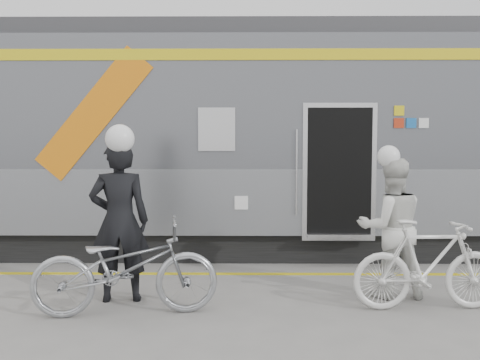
{
  "coord_description": "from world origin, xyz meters",
  "views": [
    {
      "loc": [
        0.52,
        -5.58,
        2.0
      ],
      "look_at": [
        0.46,
        1.6,
        1.5
      ],
      "focal_mm": 38.0,
      "sensor_mm": 36.0,
      "label": 1
    }
  ],
  "objects_px": {
    "man": "(119,221)",
    "bicycle_right": "(428,265)",
    "bicycle_left": "(125,267)",
    "woman": "(391,228)"
  },
  "relations": [
    {
      "from": "man",
      "to": "bicycle_right",
      "type": "xyz_separation_m",
      "value": [
        3.82,
        -0.34,
        -0.47
      ]
    },
    {
      "from": "bicycle_left",
      "to": "bicycle_right",
      "type": "relative_size",
      "value": 1.17
    },
    {
      "from": "bicycle_left",
      "to": "woman",
      "type": "bearing_deg",
      "value": -85.77
    },
    {
      "from": "bicycle_left",
      "to": "bicycle_right",
      "type": "distance_m",
      "value": 3.63
    },
    {
      "from": "bicycle_left",
      "to": "woman",
      "type": "height_order",
      "value": "woman"
    },
    {
      "from": "man",
      "to": "woman",
      "type": "xyz_separation_m",
      "value": [
        3.52,
        0.21,
        -0.11
      ]
    },
    {
      "from": "bicycle_right",
      "to": "bicycle_left",
      "type": "bearing_deg",
      "value": 90.23
    },
    {
      "from": "bicycle_right",
      "to": "woman",
      "type": "bearing_deg",
      "value": 25.52
    },
    {
      "from": "man",
      "to": "bicycle_left",
      "type": "xyz_separation_m",
      "value": [
        0.2,
        -0.55,
        -0.46
      ]
    },
    {
      "from": "man",
      "to": "bicycle_right",
      "type": "height_order",
      "value": "man"
    }
  ]
}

